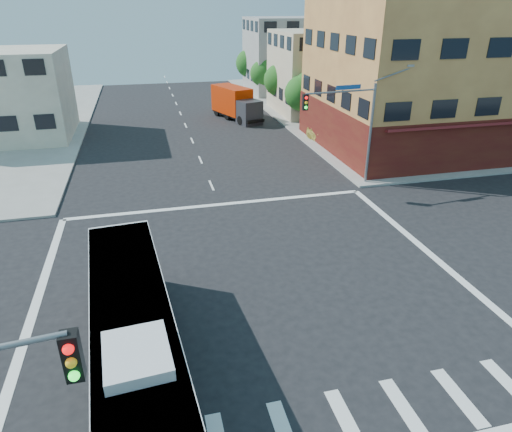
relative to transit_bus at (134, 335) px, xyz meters
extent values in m
plane|color=black|center=(5.21, 4.38, -1.69)|extent=(120.00, 120.00, 0.00)
cube|color=gray|center=(40.21, 39.38, -1.61)|extent=(50.00, 50.00, 0.15)
cube|color=#D8984D|center=(25.21, 22.88, 5.31)|extent=(18.00, 15.00, 14.00)
cube|color=#592114|center=(25.21, 22.88, 0.31)|extent=(18.09, 15.08, 4.00)
cube|color=maroon|center=(25.21, 15.78, 1.91)|extent=(16.00, 1.60, 0.51)
cube|color=#C3B495|center=(22.21, 38.38, 2.81)|extent=(12.00, 10.00, 9.00)
cube|color=#9B9A96|center=(22.21, 52.38, 3.31)|extent=(12.00, 10.00, 10.00)
cylinder|color=slate|center=(16.01, 15.18, 1.81)|extent=(0.18, 0.18, 7.00)
cylinder|color=slate|center=(13.51, 14.93, 4.91)|extent=(5.01, 0.62, 0.12)
cube|color=black|center=(11.01, 14.68, 4.41)|extent=(0.32, 0.30, 1.00)
sphere|color=#FF0C0C|center=(11.01, 14.51, 4.71)|extent=(0.20, 0.20, 0.20)
sphere|color=yellow|center=(11.01, 14.51, 4.41)|extent=(0.20, 0.20, 0.20)
sphere|color=#19FF33|center=(11.01, 14.51, 4.11)|extent=(0.20, 0.20, 0.20)
cube|color=#14458D|center=(14.01, 14.98, 5.16)|extent=(1.80, 0.22, 0.28)
cube|color=gray|center=(18.51, 15.43, 6.31)|extent=(0.50, 0.22, 0.14)
cube|color=black|center=(-0.59, -5.92, 4.41)|extent=(0.32, 0.30, 1.00)
sphere|color=#FF0C0C|center=(-0.59, -6.09, 4.71)|extent=(0.20, 0.20, 0.20)
sphere|color=yellow|center=(-0.59, -6.09, 4.41)|extent=(0.20, 0.20, 0.20)
sphere|color=#19FF33|center=(-0.59, -6.09, 4.11)|extent=(0.20, 0.20, 0.20)
cylinder|color=#372614|center=(17.01, 32.38, -0.72)|extent=(0.28, 0.28, 1.92)
sphere|color=#1D5017|center=(17.01, 32.38, 1.68)|extent=(3.60, 3.60, 3.60)
sphere|color=#1D5017|center=(17.41, 32.08, 2.58)|extent=(2.52, 2.52, 2.52)
cylinder|color=#372614|center=(17.01, 40.38, -0.69)|extent=(0.28, 0.28, 1.99)
sphere|color=#1D5017|center=(17.01, 40.38, 1.83)|extent=(3.80, 3.80, 3.80)
sphere|color=#1D5017|center=(17.41, 40.08, 2.78)|extent=(2.66, 2.66, 2.66)
cylinder|color=#372614|center=(17.01, 48.38, -0.74)|extent=(0.28, 0.28, 1.89)
sphere|color=#1D5017|center=(17.01, 48.38, 1.56)|extent=(3.40, 3.40, 3.40)
sphere|color=#1D5017|center=(17.41, 48.08, 2.41)|extent=(2.38, 2.38, 2.38)
cylinder|color=#372614|center=(17.01, 56.38, -0.67)|extent=(0.28, 0.28, 2.03)
sphere|color=#1D5017|center=(17.01, 56.38, 1.94)|extent=(4.00, 4.00, 4.00)
sphere|color=#1D5017|center=(17.41, 56.08, 2.94)|extent=(2.80, 2.80, 2.80)
cube|color=black|center=(0.00, 0.02, -1.15)|extent=(3.45, 11.82, 0.44)
cube|color=silver|center=(0.00, 0.02, 0.03)|extent=(3.44, 11.80, 2.76)
cube|color=black|center=(0.00, 0.02, 0.20)|extent=(3.46, 11.45, 1.21)
cube|color=black|center=(-0.48, 5.76, 0.11)|extent=(2.27, 0.25, 1.31)
cube|color=#E5590C|center=(-0.49, 5.79, 1.07)|extent=(1.85, 0.20, 0.27)
cube|color=silver|center=(0.00, 0.02, 1.36)|extent=(3.37, 11.56, 0.12)
cube|color=silver|center=(0.24, -2.88, 1.59)|extent=(1.90, 2.27, 0.35)
cube|color=#06703D|center=(-1.20, -0.57, -0.67)|extent=(0.47, 5.31, 0.27)
cube|color=#06703D|center=(1.28, -0.36, -0.67)|extent=(0.47, 5.31, 0.27)
cylinder|color=black|center=(-1.47, 3.63, -1.18)|extent=(0.37, 1.03, 1.01)
cylinder|color=#99999E|center=(-1.60, 3.62, -1.18)|extent=(0.08, 0.51, 0.50)
cylinder|color=black|center=(0.84, 3.83, -1.18)|extent=(0.37, 1.03, 1.01)
cylinder|color=#99999E|center=(0.98, 3.84, -1.18)|extent=(0.08, 0.51, 0.50)
cube|color=#292A2F|center=(11.91, 34.37, -0.45)|extent=(2.76, 2.71, 2.47)
cube|color=black|center=(12.22, 33.52, -0.07)|extent=(1.91, 0.74, 0.95)
cube|color=#BE2602|center=(10.70, 37.78, 0.31)|extent=(3.94, 5.79, 2.85)
cube|color=black|center=(11.08, 36.70, -1.16)|extent=(4.53, 7.87, 0.29)
cylinder|color=black|center=(10.91, 34.21, -1.21)|extent=(0.57, 0.99, 0.95)
cylinder|color=black|center=(12.79, 34.89, -1.21)|extent=(0.57, 0.99, 0.95)
cylinder|color=black|center=(9.98, 36.81, -1.21)|extent=(0.57, 0.99, 0.95)
cylinder|color=black|center=(11.86, 37.49, -1.21)|extent=(0.57, 0.99, 0.95)
cylinder|color=black|center=(9.18, 39.05, -1.21)|extent=(0.57, 0.99, 0.95)
cylinder|color=black|center=(11.06, 39.73, -1.21)|extent=(0.57, 0.99, 0.95)
imported|color=gold|center=(16.93, 25.80, -0.96)|extent=(2.22, 4.44, 1.45)
camera|label=1|loc=(1.09, -12.77, 10.08)|focal=32.00mm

